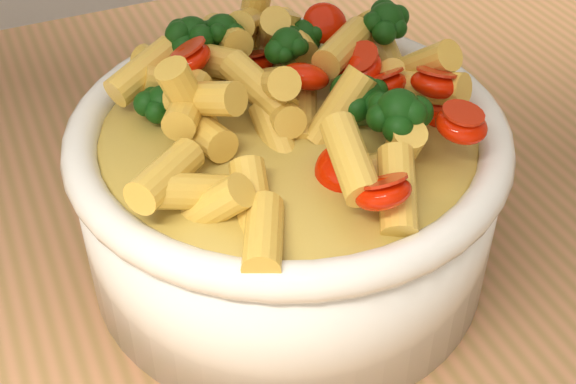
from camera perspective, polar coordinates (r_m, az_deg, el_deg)
name	(u,v)px	position (r m, az deg, el deg)	size (l,w,h in m)	color
table	(336,358)	(0.60, 3.43, -11.72)	(1.20, 0.80, 0.90)	#AB7049
serving_bowl	(288,190)	(0.48, 0.00, 0.12)	(0.25, 0.25, 0.11)	white
pasta_salad	(288,96)	(0.44, 0.00, 6.87)	(0.20, 0.20, 0.05)	#FAD64E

